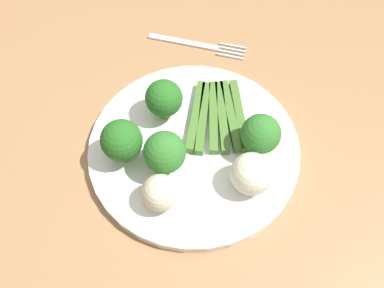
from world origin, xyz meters
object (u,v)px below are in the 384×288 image
Objects in this scene: plate at (192,149)px; cauliflower_edge at (252,174)px; asparagus_bundle at (218,116)px; broccoli_front at (261,134)px; broccoli_back at (122,141)px; dining_table at (201,159)px; broccoli_near_center at (165,153)px; fork at (198,45)px; cauliflower_right at (160,193)px; broccoli_outer_edge at (164,99)px.

plate is 5.30× the size of cauliflower_edge.
broccoli_front reaches higher than asparagus_bundle.
plate is 0.11m from broccoli_back.
broccoli_near_center is at bearing -16.84° from dining_table.
dining_table is 4.61× the size of plate.
cauliflower_right is at bearing -85.56° from fork.
dining_table is 20.68× the size of broccoli_front.
plate is at bearing 170.61° from cauliflower_right.
asparagus_bundle is at bearing 132.34° from broccoli_back.
plate is 2.20× the size of asparagus_bundle.
broccoli_front is (0.04, 0.07, 0.03)m from asparagus_bundle.
plate is at bearing 51.94° from broccoli_outer_edge.
cauliflower_right is at bearing -31.73° from asparagus_bundle.
asparagus_bundle is 2.77× the size of cauliflower_right.
broccoli_outer_edge is at bearing -161.34° from broccoli_near_center.
asparagus_bundle is 0.12m from cauliflower_edge.
broccoli_front is 1.36× the size of cauliflower_right.
fork is (-0.29, -0.03, -0.04)m from cauliflower_right.
broccoli_back is 1.42× the size of cauliflower_right.
broccoli_outer_edge reaches higher than fork.
plate is (0.05, -0.00, 0.11)m from dining_table.
broccoli_near_center is at bearing -169.38° from cauliflower_right.
asparagus_bundle is (-0.01, 0.02, 0.12)m from dining_table.
broccoli_outer_edge is at bearing -96.34° from asparagus_bundle.
asparagus_bundle reaches higher than fork.
dining_table is 0.19m from cauliflower_edge.
broccoli_outer_edge is 0.98× the size of broccoli_front.
cauliflower_edge reaches higher than dining_table.
broccoli_near_center is 0.25m from fork.
dining_table is 0.20m from broccoli_back.
broccoli_front is 0.23m from fork.
broccoli_outer_edge is at bearing -93.95° from fork.
cauliflower_edge is (0.09, 0.07, 0.02)m from asparagus_bundle.
broccoli_front is at bearing 109.52° from broccoli_back.
asparagus_bundle is 0.15m from broccoli_back.
cauliflower_right is at bearing 15.77° from broccoli_outer_edge.
fork is (-0.20, -0.05, -0.01)m from plate.
broccoli_front is (-0.06, 0.17, -0.00)m from broccoli_back.
dining_table is 19.88× the size of broccoli_back.
broccoli_back is (0.04, -0.08, 0.05)m from plate.
asparagus_bundle is 0.15m from cauliflower_right.
dining_table is 24.46× the size of cauliflower_edge.
cauliflower_edge is (0.08, 0.09, 0.15)m from dining_table.
broccoli_near_center is at bearing -60.86° from broccoli_front.
cauliflower_right is at bearing -7.38° from dining_table.
broccoli_outer_edge is 0.09m from broccoli_back.
dining_table is 0.18m from broccoli_near_center.
fork is at bearing -173.80° from cauliflower_right.
cauliflower_right is 0.30m from fork.
asparagus_bundle is 0.11m from broccoli_near_center.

